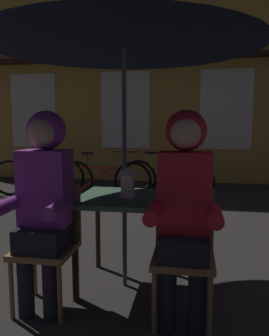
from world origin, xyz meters
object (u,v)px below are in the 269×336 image
object	(u,v)px
person_right_hooded	(185,196)
bicycle_nearest	(38,177)
patio_umbrella	(124,22)
lantern	(128,182)
bicycle_third	(166,179)
chair_left	(49,239)
chair_right	(184,247)
person_left_hooded	(44,191)
bicycle_second	(104,179)
cafe_table	(125,209)

from	to	relation	value
person_right_hooded	bicycle_nearest	size ratio (longest dim) A/B	0.85
patio_umbrella	lantern	bearing A→B (deg)	-42.86
lantern	bicycle_third	bearing A→B (deg)	89.36
lantern	person_right_hooded	world-z (taller)	person_right_hooded
lantern	patio_umbrella	bearing A→B (deg)	137.14
chair_left	chair_right	size ratio (longest dim) A/B	1.00
person_left_hooded	bicycle_second	xyz separation A→B (m)	(-0.52, 3.56, -0.50)
cafe_table	person_right_hooded	world-z (taller)	person_right_hooded
patio_umbrella	bicycle_second	world-z (taller)	patio_umbrella
cafe_table	chair_right	xyz separation A→B (m)	(0.48, -0.37, -0.15)
bicycle_nearest	bicycle_third	size ratio (longest dim) A/B	1.00
chair_right	bicycle_second	size ratio (longest dim) A/B	0.52
bicycle_nearest	bicycle_third	world-z (taller)	same
cafe_table	chair_right	world-z (taller)	chair_right
chair_left	person_right_hooded	bearing A→B (deg)	-3.39
chair_right	bicycle_third	bearing A→B (deg)	96.37
cafe_table	chair_left	world-z (taller)	chair_left
chair_left	bicycle_nearest	size ratio (longest dim) A/B	0.53
chair_left	bicycle_third	distance (m)	3.72
lantern	chair_right	distance (m)	0.67
chair_right	person_right_hooded	bearing A→B (deg)	-90.00
person_left_hooded	person_right_hooded	world-z (taller)	same
chair_left	chair_right	bearing A→B (deg)	0.00
lantern	bicycle_nearest	size ratio (longest dim) A/B	0.14
cafe_table	lantern	world-z (taller)	lantern
bicycle_third	bicycle_second	bearing A→B (deg)	-170.94
patio_umbrella	person_left_hooded	xyz separation A→B (m)	(-0.48, -0.43, -1.21)
patio_umbrella	lantern	world-z (taller)	patio_umbrella
patio_umbrella	person_right_hooded	world-z (taller)	patio_umbrella
cafe_table	bicycle_nearest	bearing A→B (deg)	125.15
chair_right	bicycle_second	world-z (taller)	chair_right
patio_umbrella	person_right_hooded	distance (m)	1.37
chair_left	bicycle_second	bearing A→B (deg)	98.52
cafe_table	person_left_hooded	distance (m)	0.67
cafe_table	chair_left	distance (m)	0.62
bicycle_nearest	bicycle_second	size ratio (longest dim) A/B	0.98
cafe_table	person_right_hooded	size ratio (longest dim) A/B	0.53
lantern	bicycle_third	xyz separation A→B (m)	(0.04, 3.34, -0.51)
patio_umbrella	chair_left	size ratio (longest dim) A/B	2.66
chair_left	person_right_hooded	distance (m)	1.03
bicycle_nearest	bicycle_second	distance (m)	1.25
lantern	bicycle_nearest	xyz separation A→B (m)	(-2.29, 3.23, -0.51)
chair_left	person_left_hooded	size ratio (longest dim) A/B	0.62
chair_right	bicycle_nearest	distance (m)	4.50
patio_umbrella	chair_left	bearing A→B (deg)	-142.45
cafe_table	lantern	bearing A→B (deg)	-42.86
person_right_hooded	bicycle_nearest	world-z (taller)	person_right_hooded
cafe_table	chair_left	xyz separation A→B (m)	(-0.48, -0.37, -0.15)
lantern	person_right_hooded	bearing A→B (deg)	-41.48
person_right_hooded	bicycle_third	world-z (taller)	person_right_hooded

